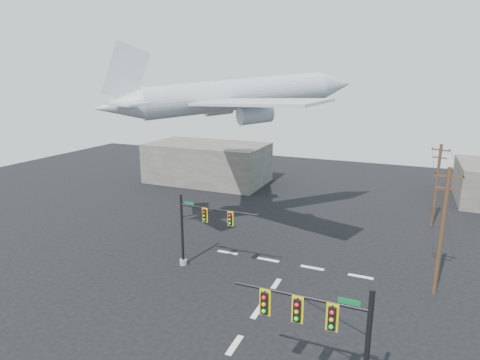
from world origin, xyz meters
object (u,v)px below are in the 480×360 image
at_px(utility_pole_a, 442,230).
at_px(utility_pole_b, 436,185).
at_px(signal_mast_near, 330,345).
at_px(signal_mast_far, 198,230).
at_px(airliner, 238,95).

distance_m(utility_pole_a, utility_pole_b, 15.51).
xyz_separation_m(signal_mast_near, signal_mast_far, (-13.14, 11.36, -0.51)).
bearing_deg(utility_pole_a, airliner, 169.52).
bearing_deg(signal_mast_near, utility_pole_a, 70.20).
relative_size(signal_mast_near, airliner, 0.32).
relative_size(signal_mast_near, utility_pole_a, 0.72).
bearing_deg(signal_mast_far, airliner, 89.51).
relative_size(signal_mast_far, airliner, 0.32).
bearing_deg(airliner, signal_mast_far, -136.85).
bearing_deg(signal_mast_far, signal_mast_near, -40.84).
relative_size(utility_pole_a, utility_pole_b, 1.07).
distance_m(signal_mast_near, signal_mast_far, 17.38).
bearing_deg(airliner, utility_pole_b, -17.37).
xyz_separation_m(signal_mast_far, utility_pole_a, (18.35, 3.11, 1.63)).
bearing_deg(airliner, signal_mast_near, -102.74).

